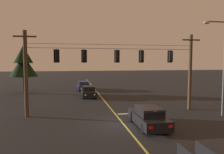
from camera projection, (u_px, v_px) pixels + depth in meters
ground_plane at (123, 124)px, 15.30m from camera, size 180.00×180.00×0.00m
lane_centre_stripe at (104, 100)px, 24.55m from camera, size 0.14×60.00×0.01m
stop_bar_paint at (136, 113)px, 18.44m from camera, size 3.40×0.36×0.01m
signal_span_assembly at (114, 72)px, 18.40m from camera, size 16.55×0.32×7.10m
traffic_light_leftmost at (56, 56)px, 17.37m from camera, size 0.48×0.41×1.22m
traffic_light_left_inner at (84, 56)px, 17.80m from camera, size 0.48×0.41×1.22m
traffic_light_centre at (117, 56)px, 18.34m from camera, size 0.48×0.41×1.22m
traffic_light_right_inner at (142, 56)px, 18.76m from camera, size 0.48×0.41×1.22m
traffic_light_rightmost at (171, 56)px, 19.29m from camera, size 0.48×0.41×1.22m
car_waiting_near_lane at (148, 117)px, 14.73m from camera, size 1.80×4.33×1.39m
car_oncoming_lead at (89, 92)px, 27.15m from camera, size 1.80×4.42×1.39m
car_oncoming_trailing at (84, 86)px, 33.59m from camera, size 1.80×4.42×1.39m
street_lamp_corner at (221, 59)px, 17.20m from camera, size 2.11×0.30×7.91m
tree_verge_near at (23, 63)px, 29.78m from camera, size 3.85×3.85×6.86m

